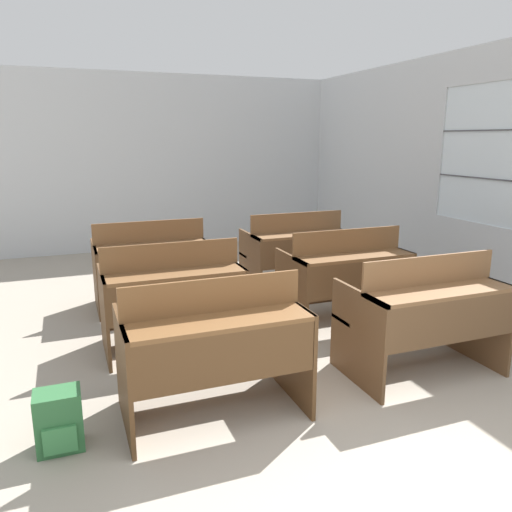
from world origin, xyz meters
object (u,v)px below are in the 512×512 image
object	(u,v)px
bench_front_right	(425,314)
bench_second_left	(173,295)
bench_third_left	(151,263)
schoolbag	(59,421)
bench_second_right	(346,275)
bench_third_right	(296,251)
bench_front_left	(214,346)

from	to	relation	value
bench_front_right	bench_second_left	xyz separation A→B (m)	(-1.74, 1.20, 0.00)
bench_third_left	schoolbag	bearing A→B (deg)	-111.53
bench_second_left	bench_second_right	bearing A→B (deg)	0.47
bench_third_right	bench_second_left	bearing A→B (deg)	-145.81
bench_second_right	schoolbag	bearing A→B (deg)	-155.22
bench_front_left	bench_second_left	bearing A→B (deg)	91.12
bench_third_left	bench_third_right	bearing A→B (deg)	-0.44
bench_third_left	schoolbag	distance (m)	2.66
bench_front_left	bench_third_right	xyz separation A→B (m)	(1.75, 2.41, 0.00)
bench_second_left	schoolbag	distance (m)	1.59
bench_front_left	bench_front_right	world-z (taller)	same
schoolbag	bench_second_right	bearing A→B (deg)	24.78
bench_front_left	bench_third_right	size ratio (longest dim) A/B	1.00
bench_second_right	bench_third_right	world-z (taller)	same
bench_second_left	bench_front_right	bearing A→B (deg)	-34.43
bench_second_right	bench_third_left	size ratio (longest dim) A/B	1.00
bench_second_right	schoolbag	world-z (taller)	bench_second_right
bench_second_left	schoolbag	size ratio (longest dim) A/B	3.21
bench_third_left	bench_second_right	bearing A→B (deg)	-34.65
bench_front_left	schoolbag	distance (m)	1.03
bench_second_left	bench_third_left	distance (m)	1.22
bench_front_right	bench_second_right	world-z (taller)	same
bench_second_left	bench_second_right	world-z (taller)	same
bench_third_left	bench_front_left	bearing A→B (deg)	-89.73
bench_third_right	schoolbag	distance (m)	3.67
bench_front_left	bench_front_right	bearing A→B (deg)	0.32
schoolbag	bench_second_left	bearing A→B (deg)	52.30
bench_second_left	schoolbag	bearing A→B (deg)	-127.70
bench_front_right	bench_second_right	distance (m)	1.21
bench_front_left	schoolbag	bearing A→B (deg)	-178.14
bench_second_right	bench_third_left	bearing A→B (deg)	145.35
bench_second_right	bench_third_right	bearing A→B (deg)	89.10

